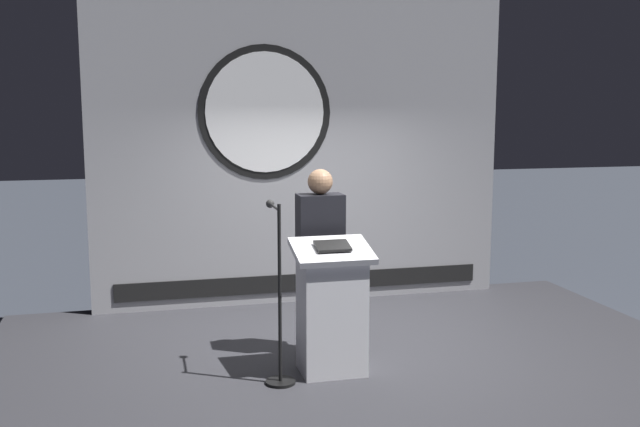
# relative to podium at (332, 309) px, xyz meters

# --- Properties ---
(ground_plane) EXTENTS (40.00, 40.00, 0.00)m
(ground_plane) POSITION_rel_podium_xyz_m (0.26, 0.40, -0.84)
(ground_plane) COLOR #383D47
(stage_platform) EXTENTS (6.40, 4.00, 0.30)m
(stage_platform) POSITION_rel_podium_xyz_m (0.26, 0.40, -0.69)
(stage_platform) COLOR #333338
(stage_platform) RESTS_ON ground
(banner_display) EXTENTS (4.61, 0.12, 3.45)m
(banner_display) POSITION_rel_podium_xyz_m (0.25, 2.25, 1.19)
(banner_display) COLOR #9E9EA3
(banner_display) RESTS_ON stage_platform
(podium) EXTENTS (0.64, 0.50, 1.11)m
(podium) POSITION_rel_podium_xyz_m (0.00, 0.00, 0.00)
(podium) COLOR silver
(podium) RESTS_ON stage_platform
(speaker_person) EXTENTS (0.40, 0.26, 1.65)m
(speaker_person) POSITION_rel_podium_xyz_m (0.02, 0.48, 0.30)
(speaker_person) COLOR black
(speaker_person) RESTS_ON stage_platform
(microphone_stand) EXTENTS (0.24, 0.55, 1.45)m
(microphone_stand) POSITION_rel_podium_xyz_m (-0.46, -0.10, -0.03)
(microphone_stand) COLOR black
(microphone_stand) RESTS_ON stage_platform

